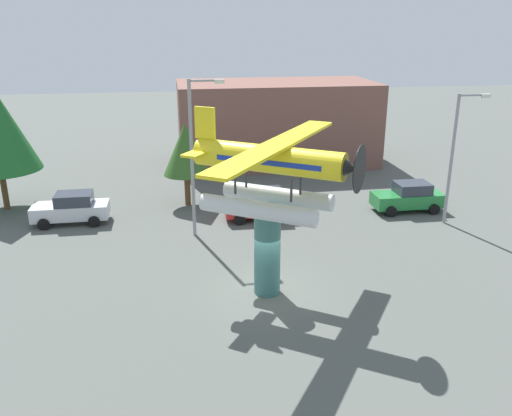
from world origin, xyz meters
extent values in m
plane|color=#515651|center=(0.00, 0.00, 0.00)|extent=(140.00, 140.00, 0.00)
cylinder|color=#386B66|center=(0.00, 0.00, 1.84)|extent=(1.10, 1.10, 3.68)
cylinder|color=silver|center=(-0.56, -0.83, 4.03)|extent=(4.37, 3.27, 0.70)
cylinder|color=#333338|center=(0.71, -1.09, 4.83)|extent=(0.14, 0.14, 0.90)
cylinder|color=#333338|center=(-1.27, 0.26, 4.83)|extent=(0.14, 0.14, 0.90)
cylinder|color=silver|center=(0.56, 0.83, 4.03)|extent=(4.37, 3.27, 0.70)
cylinder|color=#333338|center=(1.27, -0.26, 4.83)|extent=(0.14, 0.14, 0.90)
cylinder|color=#333338|center=(-0.71, 1.09, 4.83)|extent=(0.14, 0.14, 0.90)
cylinder|color=yellow|center=(0.00, 0.00, 5.83)|extent=(5.75, 4.38, 1.10)
cube|color=#193399|center=(0.17, -0.11, 5.83)|extent=(4.24, 3.37, 0.20)
cone|color=#262628|center=(2.69, -1.82, 5.83)|extent=(1.07, 1.12, 0.88)
cylinder|color=black|center=(3.03, -2.04, 5.83)|extent=(1.04, 1.51, 1.80)
cube|color=yellow|center=(0.33, -0.22, 6.44)|extent=(6.73, 9.24, 0.12)
cube|color=yellow|center=(-2.32, 1.57, 5.93)|extent=(2.15, 2.71, 0.10)
cube|color=yellow|center=(-2.32, 1.57, 7.03)|extent=(0.81, 0.60, 1.30)
cube|color=silver|center=(-9.58, 9.93, 0.72)|extent=(4.20, 1.70, 0.80)
cube|color=#2D333D|center=(-9.33, 9.93, 1.44)|extent=(2.00, 1.56, 0.64)
cylinder|color=black|center=(-10.93, 10.83, 0.32)|extent=(0.64, 0.22, 0.64)
cylinder|color=black|center=(-10.93, 9.03, 0.32)|extent=(0.64, 0.22, 0.64)
cylinder|color=black|center=(-8.23, 10.83, 0.32)|extent=(0.64, 0.22, 0.64)
cylinder|color=black|center=(-8.23, 9.03, 0.32)|extent=(0.64, 0.22, 0.64)
cube|color=red|center=(1.22, 8.98, 0.72)|extent=(4.20, 1.70, 0.80)
cube|color=#2D333D|center=(1.47, 8.98, 1.44)|extent=(2.00, 1.56, 0.64)
cylinder|color=black|center=(-0.13, 9.88, 0.32)|extent=(0.64, 0.22, 0.64)
cylinder|color=black|center=(-0.13, 8.08, 0.32)|extent=(0.64, 0.22, 0.64)
cylinder|color=black|center=(2.57, 9.88, 0.32)|extent=(0.64, 0.22, 0.64)
cylinder|color=black|center=(2.57, 8.08, 0.32)|extent=(0.64, 0.22, 0.64)
cube|color=#237A38|center=(10.21, 8.89, 0.72)|extent=(4.20, 1.70, 0.80)
cube|color=#2D333D|center=(10.46, 8.89, 1.44)|extent=(2.00, 1.56, 0.64)
cylinder|color=black|center=(8.86, 9.79, 0.32)|extent=(0.64, 0.22, 0.64)
cylinder|color=black|center=(8.86, 7.99, 0.32)|extent=(0.64, 0.22, 0.64)
cylinder|color=black|center=(11.56, 9.79, 0.32)|extent=(0.64, 0.22, 0.64)
cylinder|color=black|center=(11.56, 7.99, 0.32)|extent=(0.64, 0.22, 0.64)
cylinder|color=gray|center=(-2.72, 6.98, 4.13)|extent=(0.18, 0.18, 8.26)
cylinder|color=gray|center=(-1.92, 6.98, 8.16)|extent=(1.60, 0.12, 0.12)
cube|color=silver|center=(-1.22, 6.98, 8.11)|extent=(0.50, 0.28, 0.20)
cylinder|color=gray|center=(11.48, 6.60, 3.65)|extent=(0.18, 0.18, 7.31)
cylinder|color=gray|center=(12.28, 6.60, 7.21)|extent=(1.60, 0.12, 0.12)
cube|color=silver|center=(12.98, 6.60, 7.16)|extent=(0.50, 0.28, 0.20)
cube|color=brown|center=(4.64, 22.00, 3.21)|extent=(15.46, 7.53, 6.42)
cylinder|color=brown|center=(-13.91, 13.05, 1.25)|extent=(0.36, 0.36, 2.49)
cylinder|color=brown|center=(-2.88, 12.11, 1.00)|extent=(0.36, 0.36, 2.00)
cone|color=#335B23|center=(-2.88, 12.11, 3.58)|extent=(2.84, 2.84, 3.15)
camera|label=1|loc=(-3.66, -20.12, 10.95)|focal=37.68mm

